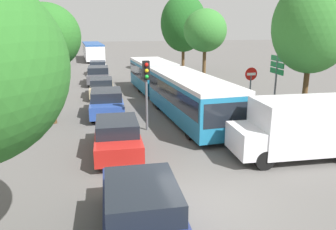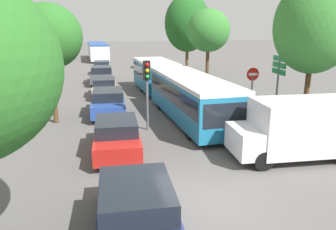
# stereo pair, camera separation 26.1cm
# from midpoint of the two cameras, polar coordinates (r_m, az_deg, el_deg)

# --- Properties ---
(ground_plane) EXTENTS (200.00, 200.00, 0.00)m
(ground_plane) POSITION_cam_midpoint_polar(r_m,az_deg,el_deg) (9.88, 6.12, -15.13)
(ground_plane) COLOR #565451
(articulated_bus) EXTENTS (2.99, 16.15, 2.39)m
(articulated_bus) POSITION_cam_midpoint_polar(r_m,az_deg,el_deg) (20.82, 0.23, 5.34)
(articulated_bus) COLOR teal
(articulated_bus) RESTS_ON ground
(city_bus_rear) EXTENTS (2.92, 11.46, 2.45)m
(city_bus_rear) POSITION_cam_midpoint_polar(r_m,az_deg,el_deg) (51.06, -13.11, 10.94)
(city_bus_rear) COLOR silver
(city_bus_rear) RESTS_ON ground
(queued_car_navy) EXTENTS (2.05, 4.36, 1.48)m
(queued_car_navy) POSITION_cam_midpoint_polar(r_m,az_deg,el_deg) (8.12, -5.56, -16.27)
(queued_car_navy) COLOR navy
(queued_car_navy) RESTS_ON ground
(queued_car_red) EXTENTS (1.98, 4.20, 1.43)m
(queued_car_red) POSITION_cam_midpoint_polar(r_m,az_deg,el_deg) (13.29, -9.39, -3.63)
(queued_car_red) COLOR #B21E19
(queued_car_red) RESTS_ON ground
(queued_car_blue) EXTENTS (2.06, 4.37, 1.48)m
(queued_car_blue) POSITION_cam_midpoint_polar(r_m,az_deg,el_deg) (19.02, -11.02, 2.17)
(queued_car_blue) COLOR #284799
(queued_car_blue) RESTS_ON ground
(queued_car_tan) EXTENTS (1.87, 3.97, 1.35)m
(queued_car_tan) POSITION_cam_midpoint_polar(r_m,az_deg,el_deg) (24.15, -11.77, 4.74)
(queued_car_tan) COLOR tan
(queued_car_tan) RESTS_ON ground
(queued_car_graphite) EXTENTS (2.11, 4.48, 1.52)m
(queued_car_graphite) POSITION_cam_midpoint_polar(r_m,az_deg,el_deg) (29.65, -12.27, 6.81)
(queued_car_graphite) COLOR #47474C
(queued_car_graphite) RESTS_ON ground
(queued_car_white) EXTENTS (1.91, 4.06, 1.38)m
(queued_car_white) POSITION_cam_midpoint_polar(r_m,az_deg,el_deg) (35.67, -12.29, 8.08)
(queued_car_white) COLOR white
(queued_car_white) RESTS_ON ground
(white_van) EXTENTS (5.12, 2.29, 2.31)m
(white_van) POSITION_cam_midpoint_polar(r_m,az_deg,el_deg) (13.51, 21.69, -1.92)
(white_van) COLOR silver
(white_van) RESTS_ON ground
(traffic_light) EXTENTS (0.33, 0.36, 3.40)m
(traffic_light) POSITION_cam_midpoint_polar(r_m,az_deg,el_deg) (15.65, -4.28, 6.12)
(traffic_light) COLOR #56595E
(traffic_light) RESTS_ON ground
(no_entry_sign) EXTENTS (0.70, 0.08, 2.82)m
(no_entry_sign) POSITION_cam_midpoint_polar(r_m,az_deg,el_deg) (18.36, 13.76, 5.12)
(no_entry_sign) COLOR #56595E
(no_entry_sign) RESTS_ON ground
(direction_sign_post) EXTENTS (0.17, 1.40, 3.60)m
(direction_sign_post) POSITION_cam_midpoint_polar(r_m,az_deg,el_deg) (18.59, 18.00, 7.10)
(direction_sign_post) COLOR #56595E
(direction_sign_post) RESTS_ON ground
(tree_left_mid) EXTENTS (3.34, 3.34, 6.10)m
(tree_left_mid) POSITION_cam_midpoint_polar(r_m,az_deg,el_deg) (17.67, -20.81, 12.62)
(tree_left_mid) COLOR #51381E
(tree_left_mid) RESTS_ON ground
(tree_right_near) EXTENTS (3.64, 3.64, 7.13)m
(tree_right_near) POSITION_cam_midpoint_polar(r_m,az_deg,el_deg) (16.88, 23.60, 13.61)
(tree_right_near) COLOR #51381E
(tree_right_near) RESTS_ON ground
(tree_right_mid) EXTENTS (3.55, 3.55, 6.34)m
(tree_right_mid) POSITION_cam_midpoint_polar(r_m,az_deg,el_deg) (27.94, 6.37, 14.22)
(tree_right_mid) COLOR #51381E
(tree_right_mid) RESTS_ON ground
(tree_right_far) EXTENTS (4.93, 4.93, 8.24)m
(tree_right_far) POSITION_cam_midpoint_polar(r_m,az_deg,el_deg) (36.68, 2.50, 15.65)
(tree_right_far) COLOR #51381E
(tree_right_far) RESTS_ON ground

